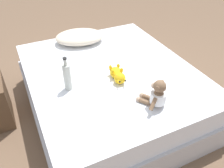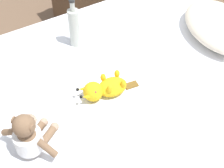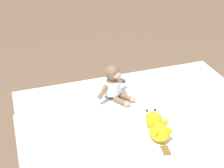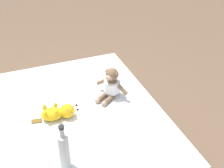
{
  "view_description": "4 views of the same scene",
  "coord_description": "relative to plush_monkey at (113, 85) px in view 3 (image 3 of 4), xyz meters",
  "views": [
    {
      "loc": [
        -0.78,
        -1.68,
        1.7
      ],
      "look_at": [
        -0.13,
        -0.31,
        0.56
      ],
      "focal_mm": 37.31,
      "sensor_mm": 36.0,
      "label": 1
    },
    {
      "loc": [
        0.99,
        -0.73,
        1.77
      ],
      "look_at": [
        -0.0,
        -0.13,
        0.54
      ],
      "focal_mm": 54.24,
      "sensor_mm": 36.0,
      "label": 2
    },
    {
      "loc": [
        0.7,
        1.16,
        1.69
      ],
      "look_at": [
        0.11,
        -0.61,
        0.58
      ],
      "focal_mm": 52.96,
      "sensor_mm": 36.0,
      "label": 3
    },
    {
      "loc": [
        -1.62,
        0.06,
        1.81
      ],
      "look_at": [
        0.11,
        -0.61,
        0.58
      ],
      "focal_mm": 47.57,
      "sensor_mm": 36.0,
      "label": 4
    }
  ],
  "objects": [
    {
      "name": "plush_monkey",
      "position": [
        0.0,
        0.0,
        0.0
      ],
      "size": [
        0.26,
        0.25,
        0.24
      ],
      "color": "brown",
      "rests_on": "bed"
    },
    {
      "name": "plush_yellow_creature",
      "position": [
        -0.12,
        0.43,
        -0.05
      ],
      "size": [
        0.13,
        0.33,
        0.1
      ],
      "color": "yellow",
      "rests_on": "bed"
    }
  ]
}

